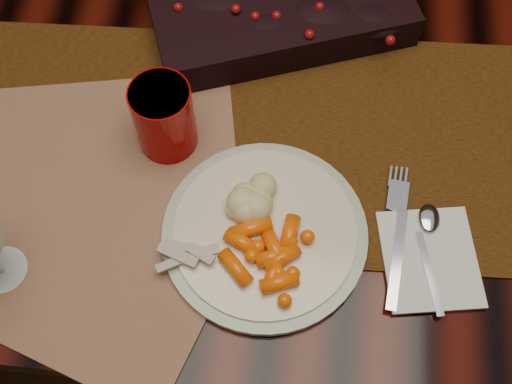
# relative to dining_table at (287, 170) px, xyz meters

# --- Properties ---
(floor) EXTENTS (5.00, 5.00, 0.00)m
(floor) POSITION_rel_dining_table_xyz_m (0.00, 0.00, -0.38)
(floor) COLOR black
(floor) RESTS_ON ground
(dining_table) EXTENTS (1.80, 1.00, 0.75)m
(dining_table) POSITION_rel_dining_table_xyz_m (0.00, 0.00, 0.00)
(dining_table) COLOR black
(dining_table) RESTS_ON floor
(table_runner) EXTENTS (1.80, 0.46, 0.00)m
(table_runner) POSITION_rel_dining_table_xyz_m (0.05, -0.16, 0.38)
(table_runner) COLOR #56330B
(table_runner) RESTS_ON dining_table
(centerpiece) EXTENTS (0.42, 0.31, 0.08)m
(centerpiece) POSITION_rel_dining_table_xyz_m (-0.03, 0.05, 0.42)
(centerpiece) COLOR black
(centerpiece) RESTS_ON table_runner
(placemat_main) EXTENTS (0.48, 0.41, 0.00)m
(placemat_main) POSITION_rel_dining_table_xyz_m (-0.26, -0.33, 0.38)
(placemat_main) COLOR brown
(placemat_main) RESTS_ON dining_table
(placemat_second) EXTENTS (0.48, 0.39, 0.00)m
(placemat_second) POSITION_rel_dining_table_xyz_m (-0.27, -0.25, 0.38)
(placemat_second) COLOR brown
(placemat_second) RESTS_ON dining_table
(dinner_plate) EXTENTS (0.30, 0.30, 0.01)m
(dinner_plate) POSITION_rel_dining_table_xyz_m (-0.02, -0.30, 0.39)
(dinner_plate) COLOR beige
(dinner_plate) RESTS_ON placemat_main
(baby_carrots) EXTENTS (0.12, 0.10, 0.02)m
(baby_carrots) POSITION_rel_dining_table_xyz_m (-0.00, -0.34, 0.40)
(baby_carrots) COLOR #FF5D04
(baby_carrots) RESTS_ON dinner_plate
(mashed_potatoes) EXTENTS (0.08, 0.07, 0.04)m
(mashed_potatoes) POSITION_rel_dining_table_xyz_m (-0.04, -0.27, 0.41)
(mashed_potatoes) COLOR tan
(mashed_potatoes) RESTS_ON dinner_plate
(turkey_shreds) EXTENTS (0.07, 0.07, 0.02)m
(turkey_shreds) POSITION_rel_dining_table_xyz_m (-0.11, -0.35, 0.40)
(turkey_shreds) COLOR tan
(turkey_shreds) RESTS_ON dinner_plate
(napkin) EXTENTS (0.14, 0.15, 0.00)m
(napkin) POSITION_rel_dining_table_xyz_m (0.19, -0.31, 0.38)
(napkin) COLOR white
(napkin) RESTS_ON placemat_main
(fork) EXTENTS (0.04, 0.18, 0.00)m
(fork) POSITION_rel_dining_table_xyz_m (0.15, -0.30, 0.39)
(fork) COLOR white
(fork) RESTS_ON napkin
(spoon) EXTENTS (0.06, 0.14, 0.00)m
(spoon) POSITION_rel_dining_table_xyz_m (0.19, -0.31, 0.39)
(spoon) COLOR #ACAEC6
(spoon) RESTS_ON napkin
(red_cup) EXTENTS (0.09, 0.09, 0.11)m
(red_cup) POSITION_rel_dining_table_xyz_m (-0.16, -0.18, 0.43)
(red_cup) COLOR #9B0201
(red_cup) RESTS_ON placemat_main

